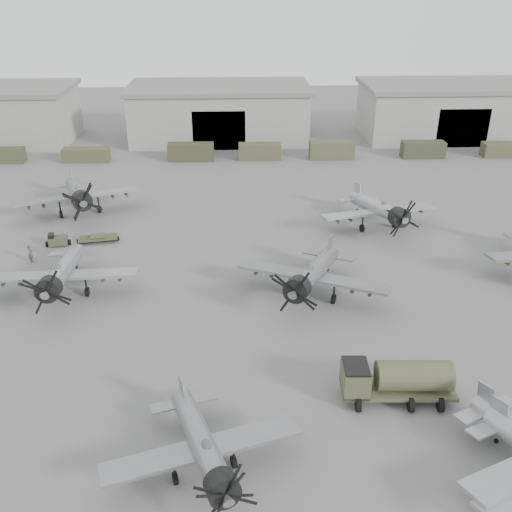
{
  "coord_description": "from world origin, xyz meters",
  "views": [
    {
      "loc": [
        2.18,
        -31.77,
        24.96
      ],
      "look_at": [
        3.99,
        13.01,
        2.5
      ],
      "focal_mm": 40.0,
      "sensor_mm": 36.0,
      "label": 1
    }
  ],
  "objects_px": {
    "fuel_tanker": "(397,378)",
    "tug_trailer": "(73,240)",
    "ground_crew": "(30,253)",
    "aircraft_far_1": "(381,210)",
    "aircraft_mid_1": "(61,274)",
    "aircraft_near_1": "(204,449)",
    "aircraft_far_0": "(78,194)",
    "aircraft_mid_2": "(312,275)"
  },
  "relations": [
    {
      "from": "aircraft_far_1",
      "to": "ground_crew",
      "type": "distance_m",
      "value": 35.57
    },
    {
      "from": "tug_trailer",
      "to": "aircraft_mid_1",
      "type": "bearing_deg",
      "value": -90.19
    },
    {
      "from": "fuel_tanker",
      "to": "ground_crew",
      "type": "relative_size",
      "value": 4.1
    },
    {
      "from": "aircraft_mid_2",
      "to": "aircraft_far_1",
      "type": "height_order",
      "value": "aircraft_mid_2"
    },
    {
      "from": "aircraft_mid_1",
      "to": "tug_trailer",
      "type": "relative_size",
      "value": 1.83
    },
    {
      "from": "aircraft_mid_2",
      "to": "fuel_tanker",
      "type": "relative_size",
      "value": 1.72
    },
    {
      "from": "aircraft_far_1",
      "to": "fuel_tanker",
      "type": "height_order",
      "value": "aircraft_far_1"
    },
    {
      "from": "aircraft_near_1",
      "to": "aircraft_mid_1",
      "type": "distance_m",
      "value": 23.56
    },
    {
      "from": "aircraft_near_1",
      "to": "aircraft_mid_1",
      "type": "bearing_deg",
      "value": 104.93
    },
    {
      "from": "tug_trailer",
      "to": "aircraft_far_0",
      "type": "bearing_deg",
      "value": 88.15
    },
    {
      "from": "aircraft_far_0",
      "to": "aircraft_mid_1",
      "type": "bearing_deg",
      "value": -101.31
    },
    {
      "from": "aircraft_near_1",
      "to": "aircraft_far_0",
      "type": "relative_size",
      "value": 0.8
    },
    {
      "from": "tug_trailer",
      "to": "ground_crew",
      "type": "relative_size",
      "value": 3.84
    },
    {
      "from": "aircraft_near_1",
      "to": "tug_trailer",
      "type": "relative_size",
      "value": 1.61
    },
    {
      "from": "aircraft_near_1",
      "to": "aircraft_far_0",
      "type": "xyz_separation_m",
      "value": [
        -15.67,
        38.14,
        0.53
      ]
    },
    {
      "from": "aircraft_mid_2",
      "to": "ground_crew",
      "type": "distance_m",
      "value": 27.05
    },
    {
      "from": "aircraft_far_1",
      "to": "fuel_tanker",
      "type": "bearing_deg",
      "value": -114.76
    },
    {
      "from": "fuel_tanker",
      "to": "ground_crew",
      "type": "xyz_separation_m",
      "value": [
        -29.71,
        20.67,
        -0.71
      ]
    },
    {
      "from": "aircraft_near_1",
      "to": "aircraft_mid_2",
      "type": "relative_size",
      "value": 0.87
    },
    {
      "from": "aircraft_mid_1",
      "to": "aircraft_mid_2",
      "type": "distance_m",
      "value": 20.99
    },
    {
      "from": "aircraft_far_1",
      "to": "tug_trailer",
      "type": "relative_size",
      "value": 1.87
    },
    {
      "from": "aircraft_mid_2",
      "to": "aircraft_far_0",
      "type": "height_order",
      "value": "aircraft_far_0"
    },
    {
      "from": "aircraft_mid_2",
      "to": "tug_trailer",
      "type": "height_order",
      "value": "aircraft_mid_2"
    },
    {
      "from": "fuel_tanker",
      "to": "tug_trailer",
      "type": "relative_size",
      "value": 1.07
    },
    {
      "from": "tug_trailer",
      "to": "ground_crew",
      "type": "bearing_deg",
      "value": -138.08
    },
    {
      "from": "aircraft_far_0",
      "to": "fuel_tanker",
      "type": "relative_size",
      "value": 1.89
    },
    {
      "from": "aircraft_near_1",
      "to": "aircraft_mid_1",
      "type": "relative_size",
      "value": 0.88
    },
    {
      "from": "aircraft_far_1",
      "to": "ground_crew",
      "type": "xyz_separation_m",
      "value": [
        -35.0,
        -6.17,
        -1.44
      ]
    },
    {
      "from": "aircraft_mid_2",
      "to": "ground_crew",
      "type": "bearing_deg",
      "value": -172.95
    },
    {
      "from": "aircraft_mid_1",
      "to": "aircraft_far_1",
      "type": "bearing_deg",
      "value": 20.82
    },
    {
      "from": "aircraft_near_1",
      "to": "aircraft_far_1",
      "type": "bearing_deg",
      "value": 44.13
    },
    {
      "from": "aircraft_mid_1",
      "to": "fuel_tanker",
      "type": "height_order",
      "value": "aircraft_mid_1"
    },
    {
      "from": "ground_crew",
      "to": "aircraft_mid_2",
      "type": "bearing_deg",
      "value": -113.49
    },
    {
      "from": "aircraft_far_0",
      "to": "ground_crew",
      "type": "distance_m",
      "value": 11.83
    },
    {
      "from": "aircraft_near_1",
      "to": "tug_trailer",
      "type": "xyz_separation_m",
      "value": [
        -14.6,
        30.45,
        -1.51
      ]
    },
    {
      "from": "fuel_tanker",
      "to": "tug_trailer",
      "type": "distance_m",
      "value": 36.24
    },
    {
      "from": "aircraft_mid_1",
      "to": "aircraft_near_1",
      "type": "bearing_deg",
      "value": -59.59
    },
    {
      "from": "aircraft_far_0",
      "to": "aircraft_mid_2",
      "type": "bearing_deg",
      "value": -59.53
    },
    {
      "from": "aircraft_far_1",
      "to": "aircraft_mid_1",
      "type": "bearing_deg",
      "value": -170.31
    },
    {
      "from": "aircraft_mid_1",
      "to": "fuel_tanker",
      "type": "xyz_separation_m",
      "value": [
        24.86,
        -13.85,
        -0.69
      ]
    },
    {
      "from": "fuel_tanker",
      "to": "tug_trailer",
      "type": "bearing_deg",
      "value": 139.95
    },
    {
      "from": "aircraft_near_1",
      "to": "aircraft_far_1",
      "type": "relative_size",
      "value": 0.86
    }
  ]
}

